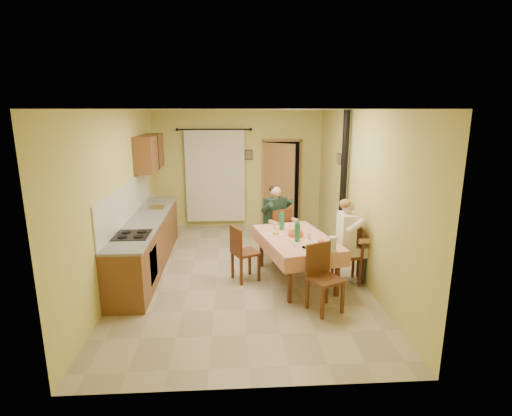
{
  "coord_description": "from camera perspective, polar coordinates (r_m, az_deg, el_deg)",
  "views": [
    {
      "loc": [
        -0.16,
        -6.55,
        2.79
      ],
      "look_at": [
        0.25,
        0.1,
        1.15
      ],
      "focal_mm": 28.0,
      "sensor_mm": 36.0,
      "label": 1
    }
  ],
  "objects": [
    {
      "name": "floor",
      "position": [
        7.12,
        -1.98,
        -9.25
      ],
      "size": [
        4.0,
        6.0,
        0.01
      ],
      "primitive_type": "cube",
      "color": "tan",
      "rests_on": "ground"
    },
    {
      "name": "room_shell",
      "position": [
        6.62,
        -2.12,
        5.4
      ],
      "size": [
        4.04,
        6.04,
        2.82
      ],
      "color": "#D4CD6D",
      "rests_on": "ground"
    },
    {
      "name": "kitchen_run",
      "position": [
        7.48,
        -15.33,
        -4.65
      ],
      "size": [
        0.64,
        3.64,
        1.56
      ],
      "color": "brown",
      "rests_on": "ground"
    },
    {
      "name": "upper_cabinets",
      "position": [
        8.45,
        -14.97,
        7.67
      ],
      "size": [
        0.35,
        1.4,
        0.7
      ],
      "primitive_type": "cube",
      "color": "brown",
      "rests_on": "room_shell"
    },
    {
      "name": "curtain",
      "position": [
        9.58,
        -5.84,
        4.59
      ],
      "size": [
        1.7,
        0.07,
        2.22
      ],
      "color": "black",
      "rests_on": "ground"
    },
    {
      "name": "doorway",
      "position": [
        9.63,
        3.49,
        3.41
      ],
      "size": [
        0.96,
        0.56,
        2.15
      ],
      "color": "black",
      "rests_on": "ground"
    },
    {
      "name": "dining_table",
      "position": [
        6.74,
        5.75,
        -7.2
      ],
      "size": [
        1.39,
        1.92,
        0.76
      ],
      "rotation": [
        0.0,
        0.0,
        0.21
      ],
      "color": "tan",
      "rests_on": "ground"
    },
    {
      "name": "tableware",
      "position": [
        6.5,
        6.26,
        -3.84
      ],
      "size": [
        0.93,
        1.56,
        0.33
      ],
      "color": "white",
      "rests_on": "dining_table"
    },
    {
      "name": "chair_far",
      "position": [
        7.72,
        2.91,
        -5.06
      ],
      "size": [
        0.6,
        0.6,
        1.0
      ],
      "rotation": [
        0.0,
        0.0,
        0.53
      ],
      "color": "#542C17",
      "rests_on": "ground"
    },
    {
      "name": "chair_near",
      "position": [
        5.85,
        9.72,
        -11.69
      ],
      "size": [
        0.54,
        0.54,
        0.97
      ],
      "rotation": [
        0.0,
        0.0,
        3.58
      ],
      "color": "#542C17",
      "rests_on": "ground"
    },
    {
      "name": "chair_right",
      "position": [
        6.82,
        12.87,
        -8.03
      ],
      "size": [
        0.43,
        0.43,
        0.98
      ],
      "rotation": [
        0.0,
        0.0,
        1.59
      ],
      "color": "#542C17",
      "rests_on": "ground"
    },
    {
      "name": "chair_left",
      "position": [
        6.75,
        -1.62,
        -7.93
      ],
      "size": [
        0.52,
        0.52,
        0.94
      ],
      "rotation": [
        0.0,
        0.0,
        -1.13
      ],
      "color": "#542C17",
      "rests_on": "ground"
    },
    {
      "name": "man_far",
      "position": [
        7.56,
        2.89,
        -0.81
      ],
      "size": [
        0.65,
        0.63,
        1.39
      ],
      "rotation": [
        0.0,
        0.0,
        0.53
      ],
      "color": "#192D23",
      "rests_on": "chair_far"
    },
    {
      "name": "man_right",
      "position": [
        6.62,
        13.02,
        -3.31
      ],
      "size": [
        0.47,
        0.59,
        1.39
      ],
      "rotation": [
        0.0,
        0.0,
        1.59
      ],
      "color": "white",
      "rests_on": "chair_right"
    },
    {
      "name": "stove_flue",
      "position": [
        7.65,
        12.2,
        0.17
      ],
      "size": [
        0.24,
        0.24,
        2.8
      ],
      "color": "black",
      "rests_on": "ground"
    },
    {
      "name": "picture_back",
      "position": [
        9.58,
        -1.07,
        7.61
      ],
      "size": [
        0.19,
        0.03,
        0.23
      ],
      "primitive_type": "cube",
      "color": "black",
      "rests_on": "room_shell"
    },
    {
      "name": "picture_right",
      "position": [
        8.09,
        11.84,
        6.87
      ],
      "size": [
        0.03,
        0.31,
        0.21
      ],
      "primitive_type": "cube",
      "color": "brown",
      "rests_on": "room_shell"
    }
  ]
}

